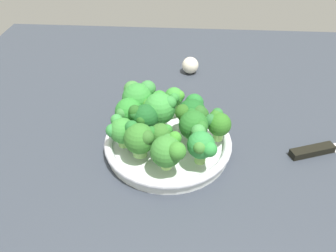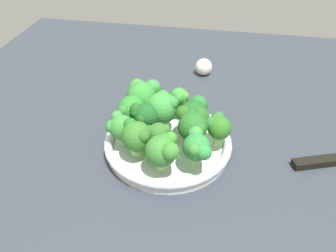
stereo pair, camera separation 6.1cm
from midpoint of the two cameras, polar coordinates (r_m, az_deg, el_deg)
The scene contains 17 objects.
ground_plane at distance 73.36cm, azimuth 4.83°, elevation -4.24°, with size 130.00×130.00×2.50cm, color #343B45.
bowl at distance 70.65cm, azimuth 2.49°, elevation -3.00°, with size 26.07×26.07×3.11cm.
broccoli_floret_0 at distance 63.88cm, azimuth -2.57°, elevation -1.72°, with size 5.85×5.84×6.80cm.
broccoli_floret_1 at distance 75.20cm, azimuth 4.25°, elevation 4.50°, with size 4.46×4.80×5.84cm.
broccoli_floret_2 at distance 61.61cm, azimuth 7.71°, elevation -3.60°, with size 5.41×6.39×6.83cm.
broccoli_floret_3 at distance 70.18cm, azimuth 1.45°, elevation 3.16°, with size 7.03×7.19×7.87cm.
broccoli_floret_4 at distance 64.44cm, azimuth 1.08°, elevation -1.56°, with size 5.08×4.42×6.08cm.
broccoli_floret_5 at distance 66.73cm, azimuth -5.30°, elevation -0.26°, with size 5.65×5.21×6.19cm.
broccoli_floret_6 at distance 73.28cm, azimuth 7.36°, elevation 3.22°, with size 4.02×4.66×5.59cm.
broccoli_floret_7 at distance 73.56cm, azimuth -1.90°, elevation 5.11°, with size 7.09×6.90×8.03cm.
broccoli_floret_8 at distance 68.40cm, azimuth 6.87°, elevation 1.72°, with size 6.68×6.25×7.37cm.
broccoli_floret_9 at distance 71.23cm, azimuth -3.70°, elevation 2.71°, with size 5.86×6.41×6.70cm.
broccoli_floret_10 at distance 65.94cm, azimuth 6.83°, elevation -0.11°, with size 5.77×6.49×7.17cm.
broccoli_floret_11 at distance 60.61cm, azimuth 2.04°, elevation -4.15°, with size 6.47×6.10×6.81cm.
broccoli_floret_12 at distance 68.21cm, azimuth -1.35°, elevation 1.64°, with size 5.97×5.43×6.96cm.
broccoli_floret_13 at distance 67.48cm, azimuth 10.89°, elevation -0.10°, with size 5.44×5.42×6.09cm.
garlic_bulb at distance 97.76cm, azimuth 7.78°, elevation 9.67°, with size 4.64×4.64×4.64cm, color #F1E7CC.
Camera 2 is at (-6.91, 54.34, 47.44)cm, focal length 36.67 mm.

